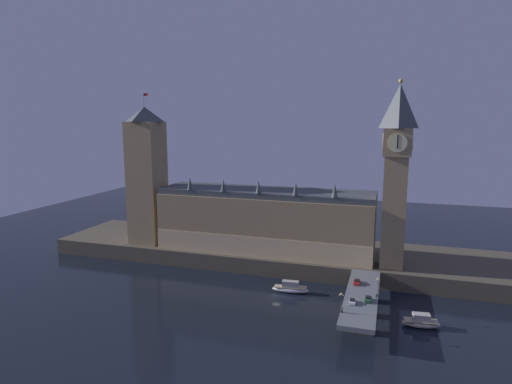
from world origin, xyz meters
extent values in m
plane|color=black|center=(0.00, 0.00, 0.00)|extent=(400.00, 400.00, 0.00)
cube|color=#4C4438|center=(0.00, 39.00, 3.32)|extent=(220.00, 42.00, 6.63)
cube|color=#9E845B|center=(-13.46, 32.30, 18.42)|extent=(89.61, 23.59, 23.58)
cube|color=beige|center=(-13.46, 20.38, 10.88)|extent=(89.61, 0.20, 8.49)
cube|color=#42474C|center=(-13.46, 32.30, 31.41)|extent=(89.61, 21.71, 2.40)
cone|color=#42474C|center=(-43.33, 22.27, 35.20)|extent=(2.40, 2.40, 5.19)
cone|color=#42474C|center=(-28.39, 22.27, 35.20)|extent=(2.40, 2.40, 5.19)
cone|color=#42474C|center=(-13.46, 22.27, 35.20)|extent=(2.40, 2.40, 5.19)
cone|color=#42474C|center=(1.48, 22.27, 35.20)|extent=(2.40, 2.40, 5.19)
cone|color=#42474C|center=(16.41, 22.27, 35.20)|extent=(2.40, 2.40, 5.19)
cube|color=#9E845B|center=(37.79, 25.63, 27.49)|extent=(8.26, 8.26, 41.71)
cube|color=#9E845B|center=(37.79, 25.63, 53.36)|extent=(9.75, 9.75, 10.04)
cylinder|color=beige|center=(37.79, 20.63, 53.36)|extent=(6.47, 0.25, 6.47)
cylinder|color=beige|center=(37.79, 30.63, 53.36)|extent=(6.47, 0.25, 6.47)
cylinder|color=beige|center=(42.79, 25.63, 53.36)|extent=(0.25, 6.47, 6.47)
cylinder|color=beige|center=(32.79, 25.63, 53.36)|extent=(0.25, 6.47, 6.47)
cube|color=black|center=(37.79, 20.45, 53.84)|extent=(0.36, 0.10, 4.85)
pyramid|color=#42474C|center=(37.79, 25.63, 66.17)|extent=(9.75, 9.75, 15.58)
sphere|color=gold|center=(37.79, 25.63, 74.76)|extent=(1.60, 1.60, 1.60)
cube|color=#9E845B|center=(-67.36, 28.28, 33.60)|extent=(13.57, 13.57, 53.94)
pyramid|color=#42474C|center=(-67.36, 28.28, 63.78)|extent=(13.84, 13.84, 6.41)
cylinder|color=#99999E|center=(-67.36, 28.28, 69.98)|extent=(0.24, 0.24, 6.00)
cube|color=red|center=(-66.26, 28.28, 72.08)|extent=(2.00, 0.08, 1.20)
cube|color=slate|center=(29.19, -5.00, 6.14)|extent=(10.08, 46.00, 1.40)
cube|color=#4C4438|center=(29.19, -16.50, 2.72)|extent=(8.57, 3.20, 5.44)
cube|color=#4C4438|center=(29.19, -5.00, 2.72)|extent=(8.57, 3.20, 5.44)
cube|color=#4C4438|center=(29.19, 6.50, 2.72)|extent=(8.57, 3.20, 5.44)
cube|color=red|center=(26.97, 3.93, 7.40)|extent=(1.91, 4.52, 0.77)
cube|color=black|center=(26.97, 3.93, 8.01)|extent=(1.57, 2.03, 0.45)
cylinder|color=black|center=(26.07, 5.33, 7.16)|extent=(0.22, 0.64, 0.64)
cylinder|color=black|center=(27.88, 5.33, 7.16)|extent=(0.22, 0.64, 0.64)
cylinder|color=black|center=(26.07, 2.53, 7.16)|extent=(0.22, 0.64, 0.64)
cylinder|color=black|center=(27.88, 2.53, 7.16)|extent=(0.22, 0.64, 0.64)
cube|color=white|center=(26.97, -12.50, 7.36)|extent=(1.91, 3.82, 0.68)
cube|color=black|center=(26.97, -12.50, 7.92)|extent=(1.56, 1.72, 0.45)
cylinder|color=black|center=(26.07, -11.32, 7.16)|extent=(0.22, 0.64, 0.64)
cylinder|color=black|center=(27.88, -11.32, 7.16)|extent=(0.22, 0.64, 0.64)
cylinder|color=black|center=(26.07, -13.69, 7.16)|extent=(0.22, 0.64, 0.64)
cylinder|color=black|center=(27.88, -13.69, 7.16)|extent=(0.22, 0.64, 0.64)
cube|color=#235633|center=(31.41, -9.52, 7.45)|extent=(1.86, 4.07, 0.86)
cube|color=black|center=(31.41, -9.52, 8.10)|extent=(1.52, 1.83, 0.45)
cylinder|color=black|center=(32.29, -10.78, 7.16)|extent=(0.22, 0.64, 0.64)
cylinder|color=black|center=(30.53, -10.78, 7.16)|extent=(0.22, 0.64, 0.64)
cylinder|color=black|center=(32.29, -8.26, 7.16)|extent=(0.22, 0.64, 0.64)
cylinder|color=black|center=(30.53, -8.26, 7.16)|extent=(0.22, 0.64, 0.64)
cylinder|color=black|center=(24.76, -19.95, 7.28)|extent=(0.28, 0.28, 0.89)
cylinder|color=#47384C|center=(24.76, -19.95, 8.10)|extent=(0.38, 0.38, 0.74)
sphere|color=tan|center=(24.76, -19.95, 8.58)|extent=(0.24, 0.24, 0.24)
cylinder|color=black|center=(33.63, -6.38, 7.22)|extent=(0.28, 0.28, 0.75)
cylinder|color=navy|center=(33.63, -6.38, 7.91)|extent=(0.38, 0.38, 0.63)
sphere|color=tan|center=(33.63, -6.38, 8.32)|extent=(0.20, 0.20, 0.20)
cylinder|color=#2D3333|center=(24.36, -19.72, 7.09)|extent=(0.56, 0.56, 0.50)
cylinder|color=#2D3333|center=(24.36, -19.72, 9.59)|extent=(0.18, 0.18, 4.51)
sphere|color=#F9E5A3|center=(24.36, -19.72, 12.40)|extent=(0.60, 0.60, 0.60)
sphere|color=#F9E5A3|center=(23.91, -19.72, 12.05)|extent=(0.44, 0.44, 0.44)
sphere|color=#F9E5A3|center=(24.81, -19.72, 12.05)|extent=(0.44, 0.44, 0.44)
cylinder|color=#2D3333|center=(34.03, -5.00, 7.09)|extent=(0.56, 0.56, 0.50)
cylinder|color=#2D3333|center=(34.03, -5.00, 9.74)|extent=(0.18, 0.18, 4.79)
sphere|color=#F9E5A3|center=(34.03, -5.00, 12.68)|extent=(0.60, 0.60, 0.60)
sphere|color=#F9E5A3|center=(33.58, -5.00, 12.33)|extent=(0.44, 0.44, 0.44)
sphere|color=#F9E5A3|center=(34.48, -5.00, 12.33)|extent=(0.44, 0.44, 0.44)
ellipsoid|color=white|center=(3.69, 5.83, 1.07)|extent=(13.49, 5.05, 2.13)
cube|color=tan|center=(3.69, 5.83, 2.04)|extent=(11.84, 4.15, 0.24)
cube|color=#B7B2A8|center=(3.69, 5.83, 3.22)|extent=(6.13, 2.90, 2.13)
ellipsoid|color=#B2A893|center=(46.90, -7.71, 1.02)|extent=(11.51, 5.72, 2.04)
cube|color=tan|center=(46.90, -7.71, 1.94)|extent=(10.09, 4.68, 0.24)
cube|color=#B7B2A8|center=(46.90, -7.71, 3.08)|extent=(5.26, 3.33, 2.04)
camera|label=1|loc=(35.95, -136.73, 61.12)|focal=30.00mm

